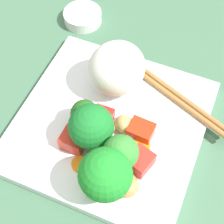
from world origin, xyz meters
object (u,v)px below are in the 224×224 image
sauce_cup (83,17)px  broccoli_floret_2 (85,114)px  rice_mound (117,69)px  square_plate (110,125)px  chopstick_pair (164,88)px  carrot_slice_2 (80,164)px

sauce_cup → broccoli_floret_2: bearing=-60.0°
rice_mound → square_plate: bearing=-72.4°
square_plate → rice_mound: size_ratio=3.04×
rice_mound → chopstick_pair: size_ratio=0.37×
broccoli_floret_2 → square_plate: bearing=34.9°
square_plate → rice_mound: bearing=107.6°
carrot_slice_2 → chopstick_pair: 15.95cm
square_plate → sauce_cup: 21.03cm
broccoli_floret_2 → sauce_cup: 21.33cm
chopstick_pair → carrot_slice_2: bearing=90.5°
carrot_slice_2 → rice_mound: bearing=95.7°
square_plate → chopstick_pair: (4.36, 8.08, 1.15)cm
rice_mound → broccoli_floret_2: (-0.74, -7.60, -0.90)cm
carrot_slice_2 → sauce_cup: (-12.57, 23.53, -0.92)cm
square_plate → broccoli_floret_2: size_ratio=5.17×
chopstick_pair → sauce_cup: bearing=-7.1°
square_plate → sauce_cup: (-13.12, 16.43, 0.12)cm
carrot_slice_2 → sauce_cup: size_ratio=0.33×
broccoli_floret_2 → chopstick_pair: bearing=54.9°
square_plate → rice_mound: 7.53cm
square_plate → chopstick_pair: bearing=61.6°
square_plate → sauce_cup: size_ratio=3.84×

